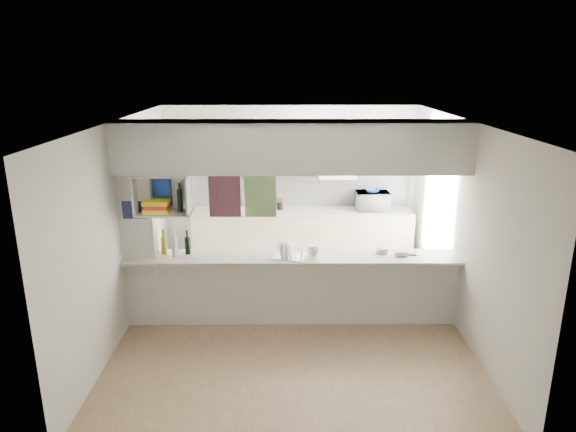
{
  "coord_description": "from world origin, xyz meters",
  "views": [
    {
      "loc": [
        -0.08,
        -6.04,
        3.24
      ],
      "look_at": [
        -0.05,
        0.5,
        1.3
      ],
      "focal_mm": 32.0,
      "sensor_mm": 36.0,
      "label": 1
    }
  ],
  "objects_px": {
    "microwave": "(372,201)",
    "dish_rack": "(290,251)",
    "bowl": "(372,191)",
    "wine_bottles": "(169,246)"
  },
  "relations": [
    {
      "from": "wine_bottles",
      "to": "microwave",
      "type": "bearing_deg",
      "value": 35.73
    },
    {
      "from": "microwave",
      "to": "bowl",
      "type": "bearing_deg",
      "value": 59.58
    },
    {
      "from": "bowl",
      "to": "dish_rack",
      "type": "relative_size",
      "value": 0.51
    },
    {
      "from": "dish_rack",
      "to": "wine_bottles",
      "type": "xyz_separation_m",
      "value": [
        -1.51,
        0.07,
        0.04
      ]
    },
    {
      "from": "microwave",
      "to": "bowl",
      "type": "relative_size",
      "value": 2.32
    },
    {
      "from": "bowl",
      "to": "dish_rack",
      "type": "height_order",
      "value": "bowl"
    },
    {
      "from": "bowl",
      "to": "dish_rack",
      "type": "xyz_separation_m",
      "value": [
        -1.37,
        -2.13,
        -0.25
      ]
    },
    {
      "from": "microwave",
      "to": "dish_rack",
      "type": "xyz_separation_m",
      "value": [
        -1.38,
        -2.16,
        -0.07
      ]
    },
    {
      "from": "bowl",
      "to": "microwave",
      "type": "bearing_deg",
      "value": 61.22
    },
    {
      "from": "microwave",
      "to": "bowl",
      "type": "height_order",
      "value": "bowl"
    }
  ]
}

